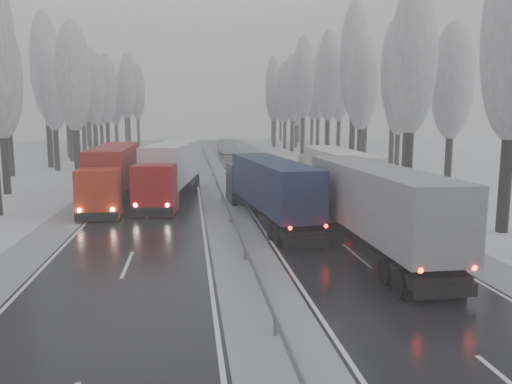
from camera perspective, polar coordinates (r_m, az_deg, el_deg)
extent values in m
cube|color=black|center=(41.11, 3.26, -0.43)|extent=(7.50, 200.00, 0.03)
cube|color=black|center=(40.48, -11.50, -0.73)|extent=(7.50, 200.00, 0.03)
cube|color=#919398|center=(40.45, -4.07, -0.58)|extent=(3.00, 200.00, 0.04)
cube|color=#919398|center=(42.31, 9.85, -0.28)|extent=(2.40, 200.00, 0.04)
cube|color=#919398|center=(41.12, -18.40, -0.85)|extent=(2.40, 200.00, 0.04)
cube|color=slate|center=(40.37, -4.08, 0.23)|extent=(0.06, 200.00, 0.32)
cube|color=slate|center=(38.44, -3.88, -0.64)|extent=(0.12, 0.12, 0.60)
cube|color=slate|center=(70.18, -5.60, 3.55)|extent=(0.12, 0.12, 0.60)
cylinder|color=black|center=(31.15, 26.57, 0.92)|extent=(0.68, 0.68, 5.60)
cylinder|color=black|center=(40.76, 17.01, 3.09)|extent=(0.68, 0.68, 5.62)
ellipsoid|color=gray|center=(40.82, 17.52, 14.37)|extent=(3.60, 3.60, 11.48)
cylinder|color=black|center=(46.82, 21.11, 3.14)|extent=(0.64, 0.64, 4.94)
ellipsoid|color=gray|center=(46.75, 21.59, 11.78)|extent=(3.60, 3.60, 10.09)
cylinder|color=black|center=(49.55, 16.68, 3.85)|extent=(0.66, 0.66, 5.32)
ellipsoid|color=gray|center=(49.54, 17.07, 12.65)|extent=(3.60, 3.60, 10.88)
cylinder|color=black|center=(54.07, 17.12, 4.73)|extent=(0.72, 0.72, 6.31)
ellipsoid|color=gray|center=(54.26, 17.56, 14.27)|extent=(3.60, 3.60, 12.90)
cylinder|color=black|center=(58.89, 11.74, 4.77)|extent=(0.67, 0.67, 5.38)
ellipsoid|color=gray|center=(58.90, 11.97, 12.24)|extent=(3.60, 3.60, 10.98)
cylinder|color=black|center=(64.93, 15.82, 4.62)|extent=(0.62, 0.62, 4.59)
ellipsoid|color=gray|center=(64.83, 16.06, 10.42)|extent=(3.60, 3.60, 9.39)
cylinder|color=black|center=(64.25, 10.90, 5.81)|extent=(0.76, 0.76, 6.95)
ellipsoid|color=gray|center=(64.55, 11.16, 14.64)|extent=(3.60, 3.60, 14.19)
cylinder|color=black|center=(70.44, 15.23, 5.75)|extent=(0.74, 0.74, 6.59)
ellipsoid|color=gray|center=(70.64, 15.54, 13.40)|extent=(3.60, 3.60, 13.46)
cylinder|color=black|center=(73.96, 8.13, 6.00)|extent=(0.72, 0.72, 6.37)
ellipsoid|color=gray|center=(74.11, 8.28, 13.05)|extent=(3.60, 3.60, 13.01)
cylinder|color=black|center=(79.96, 12.31, 5.94)|extent=(0.70, 0.70, 5.97)
ellipsoid|color=gray|center=(80.04, 12.52, 12.05)|extent=(3.60, 3.60, 12.20)
cylinder|color=black|center=(84.00, 5.35, 6.46)|extent=(0.74, 0.74, 6.65)
ellipsoid|color=gray|center=(84.18, 5.44, 12.94)|extent=(3.60, 3.60, 13.59)
cylinder|color=black|center=(89.77, 9.39, 6.36)|extent=(0.71, 0.71, 6.14)
ellipsoid|color=gray|center=(89.86, 9.53, 11.95)|extent=(3.60, 3.60, 12.54)
cylinder|color=black|center=(93.57, 4.14, 6.51)|extent=(0.71, 0.71, 6.05)
ellipsoid|color=gray|center=(93.65, 4.20, 11.81)|extent=(3.60, 3.60, 12.37)
cylinder|color=black|center=(98.81, 7.05, 6.65)|extent=(0.72, 0.72, 6.30)
ellipsoid|color=gray|center=(98.91, 7.15, 11.87)|extent=(3.60, 3.60, 12.87)
cylinder|color=black|center=(100.95, 3.30, 6.62)|extent=(0.70, 0.70, 5.88)
ellipsoid|color=gray|center=(101.00, 3.35, 11.39)|extent=(3.60, 3.60, 12.00)
cylinder|color=black|center=(105.51, 4.57, 6.42)|extent=(0.64, 0.64, 4.86)
ellipsoid|color=gray|center=(105.47, 4.62, 10.19)|extent=(3.60, 3.60, 9.92)
cylinder|color=black|center=(107.77, 2.12, 6.79)|extent=(0.70, 0.70, 5.98)
ellipsoid|color=gray|center=(107.83, 2.14, 11.33)|extent=(3.60, 3.60, 12.21)
cylinder|color=black|center=(113.58, 6.39, 6.89)|extent=(0.71, 0.71, 6.19)
ellipsoid|color=gray|center=(113.65, 6.47, 11.35)|extent=(3.60, 3.60, 12.64)
cylinder|color=black|center=(117.68, 1.93, 7.16)|extent=(0.75, 0.75, 6.86)
ellipsoid|color=gray|center=(117.83, 1.96, 11.93)|extent=(3.60, 3.60, 14.01)
cylinder|color=black|center=(122.95, 4.86, 6.89)|extent=(0.68, 0.68, 5.55)
ellipsoid|color=gray|center=(122.97, 4.90, 10.59)|extent=(3.60, 3.60, 11.33)
cylinder|color=black|center=(128.39, 1.90, 7.12)|extent=(0.71, 0.71, 6.09)
ellipsoid|color=gray|center=(128.45, 1.92, 11.00)|extent=(3.60, 3.60, 12.45)
cylinder|color=black|center=(132.82, 2.82, 7.03)|extent=(0.67, 0.67, 5.49)
ellipsoid|color=gray|center=(132.83, 2.85, 10.41)|extent=(3.60, 3.60, 11.21)
cylinder|color=black|center=(46.82, -26.71, 2.85)|extent=(0.65, 0.65, 5.03)
cylinder|color=black|center=(54.94, -19.74, 4.21)|extent=(0.67, 0.67, 5.44)
ellipsoid|color=gray|center=(54.95, -20.16, 12.30)|extent=(3.60, 3.60, 11.11)
cylinder|color=black|center=(60.88, -26.27, 4.34)|extent=(0.69, 0.69, 5.72)
ellipsoid|color=gray|center=(60.94, -26.80, 12.02)|extent=(3.60, 3.60, 11.69)
cylinder|color=black|center=(64.66, -21.84, 4.60)|extent=(0.66, 0.66, 5.23)
ellipsoid|color=gray|center=(64.64, -22.22, 11.20)|extent=(3.60, 3.60, 10.68)
cylinder|color=black|center=(68.94, -22.51, 5.35)|extent=(0.74, 0.74, 6.60)
ellipsoid|color=gray|center=(69.15, -22.97, 13.17)|extent=(3.60, 3.60, 13.49)
cylinder|color=black|center=(74.00, -19.95, 5.11)|extent=(0.65, 0.65, 5.16)
ellipsoid|color=gray|center=(73.98, -20.25, 10.81)|extent=(3.60, 3.60, 10.54)
cylinder|color=black|center=(78.19, -20.34, 5.48)|extent=(0.69, 0.69, 5.79)
ellipsoid|color=gray|center=(78.24, -20.66, 11.54)|extent=(3.60, 3.60, 11.84)
cylinder|color=black|center=(80.31, -17.83, 5.62)|extent=(0.68, 0.68, 5.64)
ellipsoid|color=gray|center=(80.35, -18.11, 11.37)|extent=(3.60, 3.60, 11.53)
cylinder|color=black|center=(85.18, -20.60, 5.94)|extent=(0.73, 0.73, 6.56)
ellipsoid|color=gray|center=(85.34, -20.94, 12.23)|extent=(3.60, 3.60, 13.40)
cylinder|color=black|center=(90.20, -16.56, 6.02)|extent=(0.69, 0.69, 5.79)
ellipsoid|color=gray|center=(90.25, -16.79, 11.27)|extent=(3.60, 3.60, 11.84)
cylinder|color=black|center=(94.95, -19.05, 6.27)|extent=(0.74, 0.74, 6.65)
ellipsoid|color=gray|center=(95.11, -19.34, 11.99)|extent=(3.60, 3.60, 13.58)
cylinder|color=black|center=(99.85, -17.21, 6.02)|extent=(0.65, 0.65, 5.12)
ellipsoid|color=gray|center=(99.82, -17.40, 10.21)|extent=(3.60, 3.60, 10.46)
cylinder|color=black|center=(104.27, -18.43, 6.25)|extent=(0.69, 0.69, 5.84)
ellipsoid|color=gray|center=(104.32, -18.65, 10.83)|extent=(3.60, 3.60, 11.92)
cylinder|color=black|center=(109.96, -14.31, 6.75)|extent=(0.74, 0.74, 6.67)
ellipsoid|color=gray|center=(110.10, -14.49, 11.71)|extent=(3.60, 3.60, 13.63)
cylinder|color=black|center=(115.31, -18.61, 6.55)|extent=(0.72, 0.72, 6.31)
ellipsoid|color=gray|center=(115.40, -18.83, 11.02)|extent=(3.60, 3.60, 12.88)
cylinder|color=black|center=(119.19, -13.29, 6.82)|extent=(0.72, 0.72, 6.29)
ellipsoid|color=gray|center=(119.28, -13.44, 11.13)|extent=(3.60, 3.60, 12.84)
cylinder|color=black|center=(123.85, -15.70, 6.46)|extent=(0.64, 0.64, 4.86)
ellipsoid|color=gray|center=(123.82, -15.83, 9.66)|extent=(3.60, 3.60, 9.92)
cylinder|color=black|center=(126.12, -14.60, 6.94)|extent=(0.74, 0.74, 6.63)
ellipsoid|color=gray|center=(126.24, -14.77, 11.23)|extent=(3.60, 3.60, 13.54)
cylinder|color=black|center=(130.45, -15.60, 6.76)|extent=(0.69, 0.69, 5.79)
ellipsoid|color=gray|center=(130.49, -15.75, 10.39)|extent=(3.60, 3.60, 11.82)
cube|color=#4E4F54|center=(31.39, 8.05, -0.24)|extent=(2.59, 2.69, 3.07)
cube|color=black|center=(32.51, 7.45, 1.35)|extent=(2.35, 0.13, 1.02)
cube|color=black|center=(32.91, 7.33, -1.99)|extent=(2.56, 0.18, 0.51)
cube|color=slate|center=(23.77, 13.48, -0.63)|extent=(2.76, 13.33, 2.87)
cube|color=black|center=(18.42, 21.06, -10.75)|extent=(2.36, 0.15, 0.46)
cube|color=black|center=(20.90, 17.04, -7.65)|extent=(2.31, 5.65, 0.46)
cube|color=black|center=(18.94, 20.19, -10.81)|extent=(2.35, 0.09, 0.61)
cylinder|color=black|center=(30.53, 6.49, -2.67)|extent=(0.37, 1.07, 1.06)
cylinder|color=black|center=(31.14, 10.33, -2.53)|extent=(0.37, 1.07, 1.06)
cylinder|color=black|center=(20.18, 14.71, -8.84)|extent=(0.37, 1.07, 1.06)
cylinder|color=black|center=(21.09, 20.16, -8.32)|extent=(0.37, 1.07, 1.06)
cylinder|color=black|center=(19.03, 16.29, -9.98)|extent=(0.37, 1.07, 1.06)
cylinder|color=black|center=(19.99, 21.98, -9.36)|extent=(0.37, 1.07, 1.06)
sphere|color=#FF0C05|center=(17.66, 18.54, -8.66)|extent=(0.20, 0.20, 0.20)
sphere|color=#FF0C05|center=(18.60, 23.95, -8.09)|extent=(0.20, 0.20, 0.20)
sphere|color=white|center=(32.62, 5.69, -1.32)|extent=(0.23, 0.23, 0.23)
sphere|color=white|center=(33.14, 8.95, -1.23)|extent=(0.23, 0.23, 0.23)
cube|color=#1F244E|center=(37.20, -1.24, 1.04)|extent=(2.62, 2.70, 2.85)
cube|color=black|center=(38.28, -1.62, 2.25)|extent=(2.18, 0.32, 0.95)
cube|color=black|center=(38.61, -1.64, -0.39)|extent=(2.38, 0.39, 0.48)
cube|color=#131934|center=(29.94, 1.78, 1.10)|extent=(3.68, 12.53, 2.66)
cube|color=black|center=(24.47, 5.61, -5.52)|extent=(2.19, 0.34, 0.43)
cube|color=black|center=(27.02, 3.67, -3.73)|extent=(2.62, 5.41, 0.43)
cube|color=black|center=(25.00, 5.21, -5.66)|extent=(2.18, 0.28, 0.57)
cylinder|color=black|center=(36.43, -2.51, -0.84)|extent=(0.43, 1.02, 0.99)
cylinder|color=black|center=(36.85, 0.53, -0.72)|extent=(0.43, 1.02, 0.99)
cylinder|color=black|center=(26.44, 1.84, -4.48)|extent=(0.43, 1.02, 0.99)
cylinder|color=black|center=(27.02, 5.93, -4.23)|extent=(0.43, 1.02, 0.99)
cylinder|color=black|center=(25.28, 2.58, -5.09)|extent=(0.43, 1.02, 0.99)
cylinder|color=black|center=(25.89, 6.84, -4.82)|extent=(0.43, 1.02, 0.99)
sphere|color=#FF0C05|center=(23.96, 3.64, -3.94)|extent=(0.19, 0.19, 0.19)
sphere|color=#FF0C05|center=(24.54, 7.68, -3.70)|extent=(0.19, 0.19, 0.19)
sphere|color=white|center=(38.41, -2.97, 0.12)|extent=(0.21, 0.21, 0.21)
sphere|color=white|center=(38.77, -0.34, 0.22)|extent=(0.21, 0.21, 0.21)
cube|color=#A19B8E|center=(43.82, 6.74, 2.24)|extent=(2.59, 2.68, 2.99)
cube|color=black|center=(44.96, 6.42, 3.30)|extent=(2.29, 0.19, 1.00)
cube|color=black|center=(45.27, 6.35, 0.92)|extent=(2.49, 0.25, 0.50)
cube|color=beige|center=(36.19, 9.33, 2.50)|extent=(3.04, 13.03, 2.79)
cube|color=black|center=(30.32, 12.34, -2.87)|extent=(2.29, 0.21, 0.45)
cube|color=black|center=(33.04, 10.81, -1.52)|extent=(2.40, 5.56, 0.45)
cube|color=black|center=(30.87, 12.02, -3.03)|extent=(2.29, 0.15, 0.60)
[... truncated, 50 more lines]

